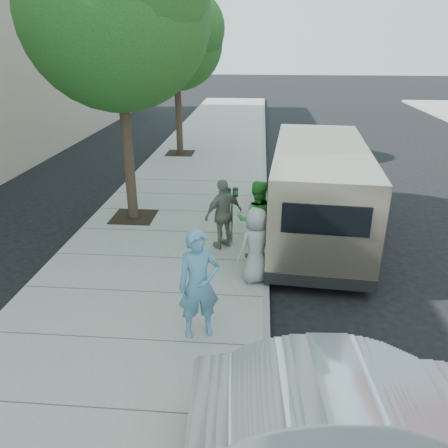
% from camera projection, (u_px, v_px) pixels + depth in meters
% --- Properties ---
extents(ground, '(120.00, 120.00, 0.00)m').
position_uv_depth(ground, '(203.00, 265.00, 10.10)').
color(ground, black).
rests_on(ground, ground).
extents(sidewalk, '(5.00, 60.00, 0.15)m').
position_uv_depth(sidewalk, '(161.00, 260.00, 10.15)').
color(sidewalk, gray).
rests_on(sidewalk, ground).
extents(curb_face, '(0.12, 60.00, 0.16)m').
position_uv_depth(curb_face, '(266.00, 264.00, 9.96)').
color(curb_face, gray).
rests_on(curb_face, ground).
extents(tree_near, '(4.62, 4.60, 7.53)m').
position_uv_depth(tree_near, '(117.00, 6.00, 10.31)').
color(tree_near, black).
rests_on(tree_near, sidewalk).
extents(tree_far, '(3.92, 3.80, 6.49)m').
position_uv_depth(tree_far, '(177.00, 38.00, 17.55)').
color(tree_far, black).
rests_on(tree_far, sidewalk).
extents(parking_meter, '(0.31, 0.17, 1.41)m').
position_uv_depth(parking_meter, '(232.00, 203.00, 10.49)').
color(parking_meter, gray).
rests_on(parking_meter, sidewalk).
extents(van, '(2.65, 6.65, 2.41)m').
position_uv_depth(van, '(318.00, 190.00, 11.10)').
color(van, '#C6B08E').
rests_on(van, ground).
extents(sedan, '(4.23, 1.74, 1.36)m').
position_uv_depth(sedan, '(363.00, 418.00, 5.15)').
color(sedan, silver).
rests_on(sedan, ground).
extents(person_officer, '(0.81, 0.67, 1.91)m').
position_uv_depth(person_officer, '(199.00, 285.00, 7.13)').
color(person_officer, '#5390B1').
rests_on(person_officer, sidewalk).
extents(person_green_shirt, '(0.93, 0.74, 1.84)m').
position_uv_depth(person_green_shirt, '(257.00, 220.00, 9.79)').
color(person_green_shirt, green).
rests_on(person_green_shirt, sidewalk).
extents(person_gray_shirt, '(0.93, 0.86, 1.60)m').
position_uv_depth(person_gray_shirt, '(256.00, 245.00, 8.86)').
color(person_gray_shirt, '#A4A5A7').
rests_on(person_gray_shirt, sidewalk).
extents(person_striped_polo, '(1.05, 0.94, 1.71)m').
position_uv_depth(person_striped_polo, '(224.00, 214.00, 10.30)').
color(person_striped_polo, gray).
rests_on(person_striped_polo, sidewalk).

